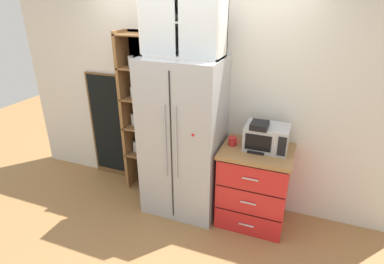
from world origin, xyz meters
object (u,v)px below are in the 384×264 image
refrigerator (184,138)px  bottle_green (259,138)px  microwave (267,137)px  coffee_maker (259,136)px  mug_red (233,141)px  chalkboard_menu (110,127)px  mug_charcoal (259,144)px

refrigerator → bottle_green: (0.82, 0.06, 0.12)m
microwave → coffee_maker: (-0.07, -0.04, 0.03)m
mug_red → chalkboard_menu: chalkboard_menu is taller
refrigerator → mug_charcoal: bearing=5.9°
refrigerator → mug_red: (0.55, 0.04, 0.04)m
refrigerator → mug_charcoal: (0.82, 0.09, 0.04)m
mug_red → refrigerator: bearing=-175.7°
chalkboard_menu → coffee_maker: bearing=-7.5°
refrigerator → microwave: (0.90, 0.08, 0.12)m
mug_red → chalkboard_menu: 1.79m
coffee_maker → mug_charcoal: 0.12m
microwave → coffee_maker: bearing=-150.4°
microwave → bottle_green: bottle_green is taller
microwave → mug_charcoal: size_ratio=3.60×
bottle_green → coffee_maker: bearing=-90.0°
bottle_green → chalkboard_menu: (-2.03, 0.24, -0.28)m
coffee_maker → mug_red: size_ratio=2.50×
refrigerator → microwave: 0.91m
refrigerator → coffee_maker: size_ratio=5.83×
microwave → mug_red: bearing=-173.5°
mug_red → mug_charcoal: size_ratio=1.01×
microwave → mug_red: (-0.35, -0.04, -0.09)m
coffee_maker → chalkboard_menu: bearing=172.5°
refrigerator → coffee_maker: refrigerator is taller
refrigerator → mug_charcoal: 0.83m
coffee_maker → mug_charcoal: (0.00, 0.05, -0.11)m
mug_charcoal → mug_red: bearing=-170.8°
microwave → mug_red: size_ratio=3.55×
microwave → bottle_green: bearing=-167.1°
refrigerator → chalkboard_menu: size_ratio=1.24×
coffee_maker → refrigerator: bearing=-177.3°
bottle_green → refrigerator: bearing=-175.6°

